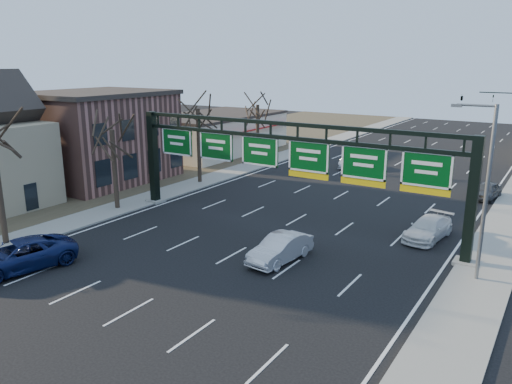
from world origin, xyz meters
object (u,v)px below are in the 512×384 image
Objects in this scene: sign_gantry at (286,161)px; car_white_wagon at (428,228)px; car_silver_sedan at (280,248)px; car_blue_suv at (19,255)px.

car_white_wagon is (8.71, 3.06, -3.95)m from sign_gantry.
car_white_wagon is (6.08, 8.24, -0.07)m from car_silver_sedan.
car_silver_sedan is at bearing -63.11° from sign_gantry.
car_white_wagon is (17.38, 16.86, -0.13)m from car_blue_suv.
sign_gantry is at bearing 72.34° from car_blue_suv.
car_white_wagon is at bearing 19.35° from sign_gantry.
car_blue_suv is at bearing -122.14° from sign_gantry.
car_silver_sedan is 0.97× the size of car_white_wagon.
car_silver_sedan is 10.24m from car_white_wagon.
sign_gantry is 4.20× the size of car_blue_suv.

